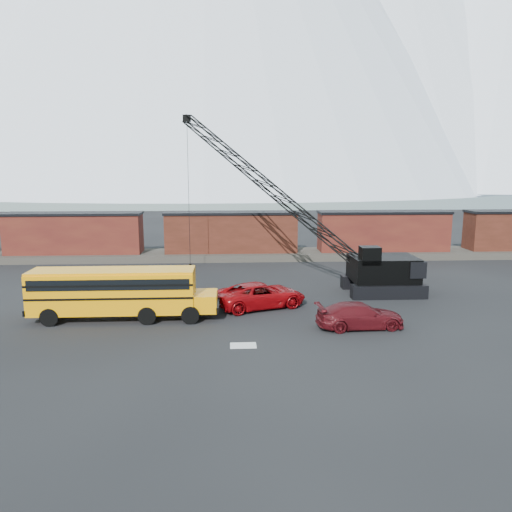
{
  "coord_description": "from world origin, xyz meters",
  "views": [
    {
      "loc": [
        -0.17,
        -29.38,
        9.41
      ],
      "look_at": [
        1.74,
        6.42,
        3.0
      ],
      "focal_mm": 35.0,
      "sensor_mm": 36.0,
      "label": 1
    }
  ],
  "objects_px": {
    "school_bus": "(119,291)",
    "crawler_crane": "(267,186)",
    "red_pickup": "(261,295)",
    "maroon_suv": "(360,315)"
  },
  "relations": [
    {
      "from": "red_pickup",
      "to": "maroon_suv",
      "type": "bearing_deg",
      "value": -150.33
    },
    {
      "from": "red_pickup",
      "to": "crawler_crane",
      "type": "bearing_deg",
      "value": -27.37
    },
    {
      "from": "red_pickup",
      "to": "maroon_suv",
      "type": "xyz_separation_m",
      "value": [
        5.58,
        -4.7,
        -0.1
      ]
    },
    {
      "from": "school_bus",
      "to": "crawler_crane",
      "type": "bearing_deg",
      "value": 45.92
    },
    {
      "from": "maroon_suv",
      "to": "school_bus",
      "type": "bearing_deg",
      "value": 76.38
    },
    {
      "from": "school_bus",
      "to": "red_pickup",
      "type": "relative_size",
      "value": 1.9
    },
    {
      "from": "red_pickup",
      "to": "maroon_suv",
      "type": "height_order",
      "value": "red_pickup"
    },
    {
      "from": "crawler_crane",
      "to": "school_bus",
      "type": "bearing_deg",
      "value": -134.08
    },
    {
      "from": "red_pickup",
      "to": "crawler_crane",
      "type": "height_order",
      "value": "crawler_crane"
    },
    {
      "from": "school_bus",
      "to": "maroon_suv",
      "type": "distance_m",
      "value": 14.8
    }
  ]
}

